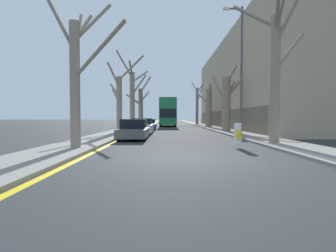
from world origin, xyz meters
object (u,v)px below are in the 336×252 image
object	(u,v)px
street_tree_right_2	(209,106)
street_tree_left_0	(77,72)
parked_car_2	(148,125)
traffic_bollard	(238,136)
street_tree_right_0	(276,68)
street_tree_left_3	(141,105)
street_tree_right_1	(226,101)
parked_car_1	(142,126)
street_tree_left_1	(119,101)
street_tree_left_2	(132,96)
street_tree_right_3	(197,104)
lamp_post	(240,66)
double_decker_bus	(168,111)
parked_car_0	(134,130)

from	to	relation	value
street_tree_right_2	street_tree_left_0	bearing A→B (deg)	-111.88
parked_car_2	traffic_bollard	xyz separation A→B (m)	(5.54, -17.59, -0.01)
street_tree_right_0	street_tree_left_3	bearing A→B (deg)	108.46
parked_car_2	street_tree_right_0	bearing A→B (deg)	-64.33
street_tree_right_2	traffic_bollard	distance (m)	24.48
street_tree_right_1	parked_car_1	world-z (taller)	street_tree_right_1
street_tree_right_2	parked_car_2	bearing A→B (deg)	-140.50
street_tree_left_1	street_tree_right_1	bearing A→B (deg)	15.58
parked_car_2	street_tree_right_1	bearing A→B (deg)	-27.75
street_tree_right_2	street_tree_left_3	bearing A→B (deg)	145.65
street_tree_left_1	parked_car_1	size ratio (longest dim) A/B	1.60
street_tree_left_3	parked_car_2	distance (m)	14.11
street_tree_left_0	street_tree_right_0	xyz separation A→B (m)	(9.70, 1.78, 0.52)
street_tree_right_2	traffic_bollard	size ratio (longest dim) A/B	5.11
street_tree_left_2	street_tree_right_3	xyz separation A→B (m)	(9.99, 15.96, -0.27)
street_tree_left_1	lamp_post	xyz separation A→B (m)	(9.31, -4.41, 2.16)
street_tree_right_3	street_tree_right_2	bearing A→B (deg)	-89.19
street_tree_left_2	street_tree_right_1	xyz separation A→B (m)	(10.16, -7.15, -1.10)
street_tree_left_2	lamp_post	bearing A→B (deg)	-56.59
street_tree_right_2	double_decker_bus	size ratio (longest dim) A/B	0.58
street_tree_left_2	parked_car_2	bearing A→B (deg)	-54.15
double_decker_bus	street_tree_right_1	bearing A→B (deg)	-71.84
parked_car_1	traffic_bollard	distance (m)	12.16
street_tree_left_0	street_tree_left_3	distance (m)	31.71
traffic_bollard	lamp_post	bearing A→B (deg)	73.52
street_tree_right_2	street_tree_right_1	bearing A→B (deg)	-90.03
traffic_bollard	parked_car_1	bearing A→B (deg)	117.09
street_tree_left_2	street_tree_right_0	world-z (taller)	street_tree_left_2
street_tree_right_2	lamp_post	xyz separation A→B (m)	(-0.70, -18.08, 2.05)
street_tree_left_0	double_decker_bus	size ratio (longest dim) A/B	0.68
street_tree_left_2	traffic_bollard	size ratio (longest dim) A/B	8.02
street_tree_right_2	parked_car_1	bearing A→B (deg)	-121.01
street_tree_right_3	double_decker_bus	distance (m)	8.11
parked_car_2	traffic_bollard	size ratio (longest dim) A/B	3.56
street_tree_left_1	traffic_bollard	bearing A→B (deg)	-54.65
street_tree_left_0	double_decker_bus	distance (m)	31.48
street_tree_right_1	parked_car_2	world-z (taller)	street_tree_right_1
street_tree_right_0	double_decker_bus	bearing A→B (deg)	100.54
street_tree_right_1	lamp_post	bearing A→B (deg)	-95.48
street_tree_left_1	street_tree_right_0	bearing A→B (deg)	-43.45
double_decker_bus	parked_car_1	world-z (taller)	double_decker_bus
street_tree_left_0	street_tree_right_1	size ratio (longest dim) A/B	1.07
street_tree_right_3	traffic_bollard	distance (m)	36.68
lamp_post	double_decker_bus	bearing A→B (deg)	101.51
street_tree_right_1	double_decker_bus	bearing A→B (deg)	108.16
parked_car_0	traffic_bollard	world-z (taller)	parked_car_0
street_tree_left_0	street_tree_right_1	xyz separation A→B (m)	(9.92, 13.85, -0.45)
parked_car_1	parked_car_2	xyz separation A→B (m)	(0.00, 6.76, -0.05)
street_tree_left_3	parked_car_0	distance (m)	26.48
street_tree_left_1	street_tree_left_3	world-z (taller)	street_tree_left_3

